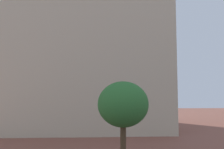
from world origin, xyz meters
name	(u,v)px	position (x,y,z in m)	size (l,w,h in m)	color
landmark_building	(81,50)	(-3.36, 32.05, 10.48)	(22.72, 15.58, 37.37)	beige
tree_curb_far	(123,105)	(0.62, 13.39, 3.89)	(2.92, 2.92, 5.24)	#4C3823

